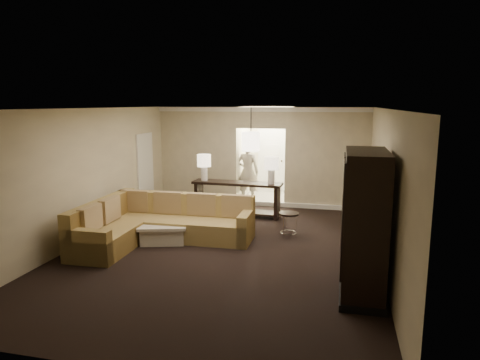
% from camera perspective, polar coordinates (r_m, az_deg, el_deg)
% --- Properties ---
extents(ground, '(8.00, 8.00, 0.00)m').
position_cam_1_polar(ground, '(8.64, -2.33, -9.40)').
color(ground, black).
rests_on(ground, ground).
extents(wall_back, '(6.00, 0.04, 2.80)m').
position_cam_1_polar(wall_back, '(12.14, 2.72, 3.08)').
color(wall_back, '#B8AC8B').
rests_on(wall_back, ground).
extents(wall_front, '(6.00, 0.04, 2.80)m').
position_cam_1_polar(wall_front, '(4.67, -15.93, -8.88)').
color(wall_front, '#B8AC8B').
rests_on(wall_front, ground).
extents(wall_left, '(0.04, 8.00, 2.80)m').
position_cam_1_polar(wall_left, '(9.53, -20.04, 0.53)').
color(wall_left, '#B8AC8B').
rests_on(wall_left, ground).
extents(wall_right, '(0.04, 8.00, 2.80)m').
position_cam_1_polar(wall_right, '(8.02, 18.72, -1.12)').
color(wall_right, '#B8AC8B').
rests_on(wall_right, ground).
extents(ceiling, '(6.00, 8.00, 0.02)m').
position_cam_1_polar(ceiling, '(8.14, -2.47, 9.50)').
color(ceiling, white).
rests_on(ceiling, wall_back).
extents(crown_molding, '(6.00, 0.10, 0.12)m').
position_cam_1_polar(crown_molding, '(11.99, 2.73, 9.37)').
color(crown_molding, white).
rests_on(crown_molding, wall_back).
extents(baseboard, '(6.00, 0.10, 0.12)m').
position_cam_1_polar(baseboard, '(12.32, 2.62, -3.14)').
color(baseboard, white).
rests_on(baseboard, ground).
extents(side_door, '(0.05, 0.90, 2.10)m').
position_cam_1_polar(side_door, '(11.98, -12.50, 1.07)').
color(side_door, white).
rests_on(side_door, ground).
extents(foyer, '(1.44, 2.02, 2.80)m').
position_cam_1_polar(foyer, '(13.46, 3.77, 3.35)').
color(foyer, beige).
rests_on(foyer, ground).
extents(sectional_sofa, '(3.18, 2.53, 0.95)m').
position_cam_1_polar(sectional_sofa, '(9.25, -11.00, -5.80)').
color(sectional_sofa, brown).
rests_on(sectional_sofa, ground).
extents(coffee_table, '(1.23, 1.23, 0.42)m').
position_cam_1_polar(coffee_table, '(9.36, -10.09, -6.70)').
color(coffee_table, silver).
rests_on(coffee_table, ground).
extents(console_table, '(2.34, 0.62, 0.90)m').
position_cam_1_polar(console_table, '(11.09, -0.39, -2.11)').
color(console_table, black).
rests_on(console_table, ground).
extents(armoire, '(0.66, 1.54, 2.21)m').
position_cam_1_polar(armoire, '(6.78, 16.09, -5.95)').
color(armoire, black).
rests_on(armoire, ground).
extents(drink_table, '(0.44, 0.44, 0.55)m').
position_cam_1_polar(drink_table, '(9.44, 6.52, -5.27)').
color(drink_table, black).
rests_on(drink_table, ground).
extents(table_lamp_left, '(0.36, 0.36, 0.69)m').
position_cam_1_polar(table_lamp_left, '(11.23, -4.82, 2.26)').
color(table_lamp_left, silver).
rests_on(table_lamp_left, console_table).
extents(table_lamp_right, '(0.36, 0.36, 0.69)m').
position_cam_1_polar(table_lamp_right, '(10.74, 4.22, 1.90)').
color(table_lamp_right, silver).
rests_on(table_lamp_right, console_table).
extents(pendant_light, '(0.38, 0.38, 1.09)m').
position_cam_1_polar(pendant_light, '(10.81, 1.47, 5.17)').
color(pendant_light, black).
rests_on(pendant_light, ceiling).
extents(person, '(0.73, 0.50, 1.99)m').
position_cam_1_polar(person, '(12.67, 1.04, 1.54)').
color(person, beige).
rests_on(person, ground).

